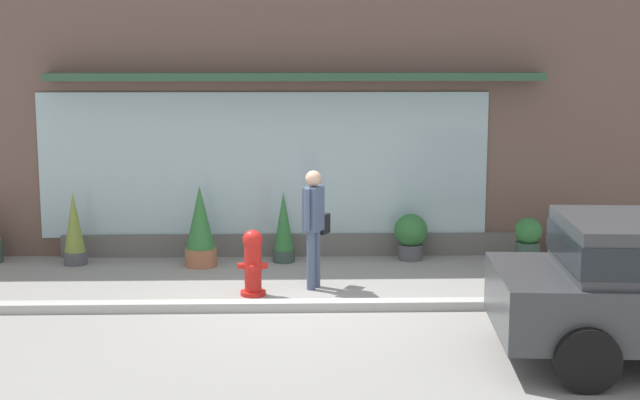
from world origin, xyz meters
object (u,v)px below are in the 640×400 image
potted_plant_by_entrance (200,228)px  potted_plant_trailing_edge (74,230)px  fire_hydrant (253,262)px  potted_plant_doorstep (284,228)px  pedestrian_with_handbag (314,220)px  potted_plant_window_center (528,240)px  potted_plant_window_left (566,236)px  potted_plant_low_front (411,235)px

potted_plant_by_entrance → potted_plant_trailing_edge: 1.98m
fire_hydrant → potted_plant_by_entrance: potted_plant_by_entrance is taller
fire_hydrant → potted_plant_trailing_edge: potted_plant_trailing_edge is taller
fire_hydrant → potted_plant_doorstep: potted_plant_doorstep is taller
pedestrian_with_handbag → potted_plant_window_center: 3.64m
pedestrian_with_handbag → potted_plant_doorstep: (-0.45, 1.61, -0.43)m
fire_hydrant → potted_plant_by_entrance: size_ratio=0.73×
potted_plant_window_left → pedestrian_with_handbag: bearing=-157.1°
potted_plant_window_center → potted_plant_trailing_edge: bearing=178.0°
fire_hydrant → potted_plant_low_front: size_ratio=1.24×
fire_hydrant → potted_plant_doorstep: size_ratio=0.81×
potted_plant_by_entrance → potted_plant_low_front: potted_plant_by_entrance is taller
fire_hydrant → potted_plant_window_center: bearing=21.4°
pedestrian_with_handbag → potted_plant_trailing_edge: bearing=94.9°
pedestrian_with_handbag → potted_plant_window_left: 4.47m
fire_hydrant → potted_plant_doorstep: (0.40, 1.98, 0.07)m
fire_hydrant → potted_plant_window_left: size_ratio=1.18×
potted_plant_low_front → potted_plant_by_entrance: bearing=-174.1°
potted_plant_window_center → potted_plant_window_left: bearing=31.5°
potted_plant_by_entrance → potted_plant_window_center: 5.10m
potted_plant_trailing_edge → potted_plant_doorstep: bearing=1.5°
potted_plant_doorstep → potted_plant_low_front: bearing=2.7°
pedestrian_with_handbag → potted_plant_low_front: bearing=-15.5°
pedestrian_with_handbag → potted_plant_low_front: pedestrian_with_handbag is taller
potted_plant_low_front → potted_plant_trailing_edge: bearing=-178.0°
fire_hydrant → potted_plant_window_left: 5.36m
pedestrian_with_handbag → potted_plant_by_entrance: bearing=79.0°
potted_plant_by_entrance → potted_plant_doorstep: 1.31m
potted_plant_trailing_edge → potted_plant_window_center: bearing=-2.0°
potted_plant_doorstep → potted_plant_by_entrance: bearing=-169.2°
potted_plant_low_front → potted_plant_window_center: (1.78, -0.43, -0.01)m
potted_plant_by_entrance → fire_hydrant: bearing=-62.9°
fire_hydrant → potted_plant_by_entrance: 1.96m
potted_plant_by_entrance → potted_plant_window_left: 5.84m
potted_plant_by_entrance → potted_plant_window_left: size_ratio=1.63×
fire_hydrant → potted_plant_low_front: 3.20m
fire_hydrant → potted_plant_low_front: fire_hydrant is taller
potted_plant_window_left → fire_hydrant: bearing=-157.0°
fire_hydrant → potted_plant_trailing_edge: size_ratio=0.80×
pedestrian_with_handbag → potted_plant_doorstep: 1.73m
pedestrian_with_handbag → potted_plant_window_center: (3.36, 1.28, -0.58)m
potted_plant_window_center → potted_plant_doorstep: size_ratio=0.67×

